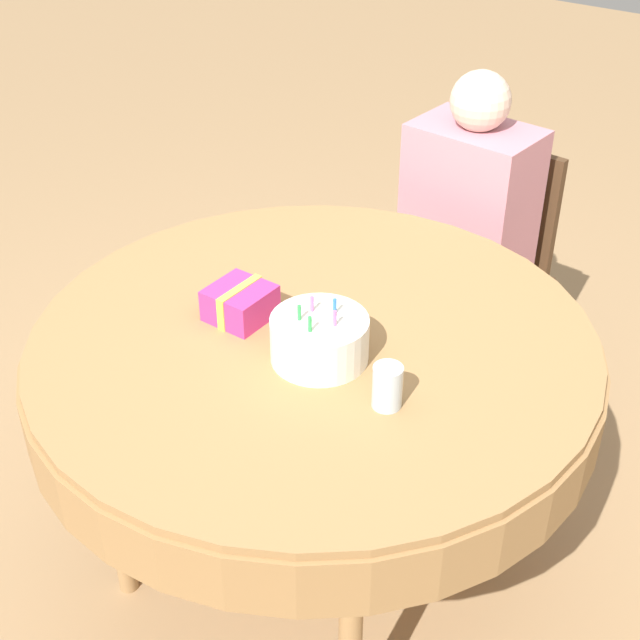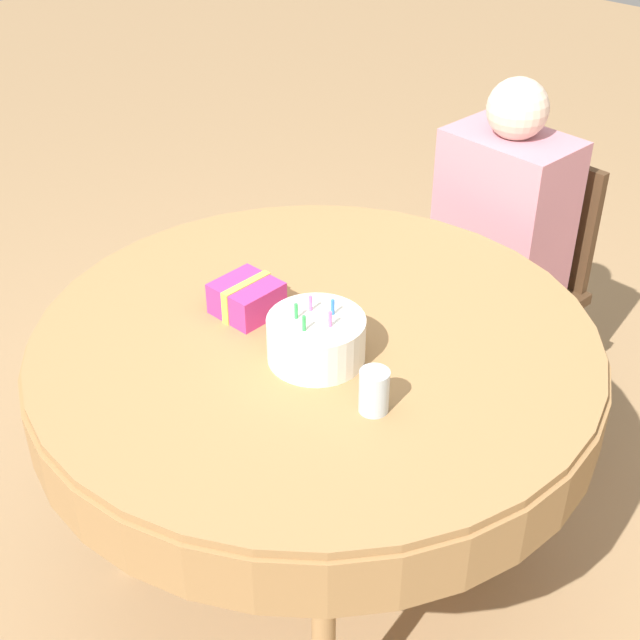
% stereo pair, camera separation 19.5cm
% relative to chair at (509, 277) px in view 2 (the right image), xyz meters
% --- Properties ---
extents(ground_plane, '(12.00, 12.00, 0.00)m').
position_rel_chair_xyz_m(ground_plane, '(0.07, -0.97, -0.46)').
color(ground_plane, '#A37F56').
extents(dining_table, '(1.31, 1.31, 0.77)m').
position_rel_chair_xyz_m(dining_table, '(0.07, -0.97, 0.22)').
color(dining_table, '#9E7547').
rests_on(dining_table, ground_plane).
extents(chair, '(0.47, 0.47, 0.84)m').
position_rel_chair_xyz_m(chair, '(0.00, 0.00, 0.00)').
color(chair, '#4C331E').
rests_on(chair, ground_plane).
extents(person, '(0.38, 0.35, 1.12)m').
position_rel_chair_xyz_m(person, '(-0.01, -0.09, 0.21)').
color(person, beige).
rests_on(person, ground_plane).
extents(birthday_cake, '(0.21, 0.21, 0.14)m').
position_rel_chair_xyz_m(birthday_cake, '(0.14, -1.04, 0.36)').
color(birthday_cake, white).
rests_on(birthday_cake, dining_table).
extents(drinking_glass, '(0.06, 0.06, 0.10)m').
position_rel_chair_xyz_m(drinking_glass, '(0.34, -1.09, 0.36)').
color(drinking_glass, silver).
rests_on(drinking_glass, dining_table).
extents(gift_box, '(0.13, 0.14, 0.08)m').
position_rel_chair_xyz_m(gift_box, '(-0.11, -1.02, 0.35)').
color(gift_box, '#D13384').
rests_on(gift_box, dining_table).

